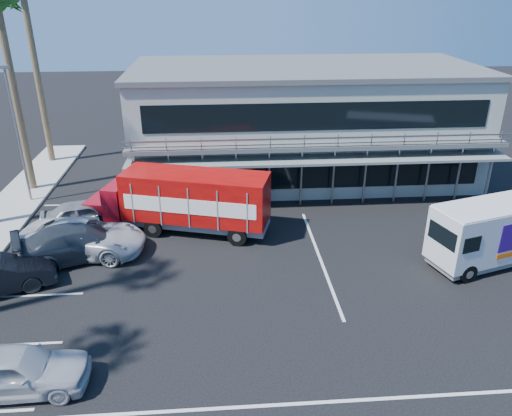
{
  "coord_description": "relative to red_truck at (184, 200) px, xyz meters",
  "views": [
    {
      "loc": [
        -2.69,
        -17.69,
        12.24
      ],
      "look_at": [
        -1.03,
        4.05,
        2.3
      ],
      "focal_mm": 35.0,
      "sensor_mm": 36.0,
      "label": 1
    }
  ],
  "objects": [
    {
      "name": "red_truck",
      "position": [
        0.0,
        0.0,
        0.0
      ],
      "size": [
        10.02,
        4.86,
        3.29
      ],
      "rotation": [
        0.0,
        0.0,
        -0.28
      ],
      "color": "maroon",
      "rests_on": "ground"
    },
    {
      "name": "parked_car_d",
      "position": [
        -4.85,
        -2.48,
        -0.95
      ],
      "size": [
        6.36,
        4.44,
        1.71
      ],
      "primitive_type": "imported",
      "rotation": [
        0.0,
        0.0,
        1.96
      ],
      "color": "#2A3038",
      "rests_on": "ground"
    },
    {
      "name": "parked_car_e",
      "position": [
        -5.32,
        0.72,
        -1.01
      ],
      "size": [
        4.98,
        3.04,
        1.58
      ],
      "primitive_type": "imported",
      "rotation": [
        0.0,
        0.0,
        1.84
      ],
      "color": "gray",
      "rests_on": "ground"
    },
    {
      "name": "parked_car_a",
      "position": [
        -4.85,
        -11.15,
        -1.01
      ],
      "size": [
        4.71,
        2.0,
        1.59
      ],
      "primitive_type": "imported",
      "rotation": [
        0.0,
        0.0,
        1.6
      ],
      "color": "#B4B6BC",
      "rests_on": "ground"
    },
    {
      "name": "ground",
      "position": [
        4.65,
        -6.48,
        -1.81
      ],
      "size": [
        120.0,
        120.0,
        0.0
      ],
      "primitive_type": "plane",
      "color": "black",
      "rests_on": "ground"
    },
    {
      "name": "white_van",
      "position": [
        14.64,
        -4.48,
        -0.17
      ],
      "size": [
        6.66,
        3.87,
        3.08
      ],
      "rotation": [
        0.0,
        0.0,
        0.29
      ],
      "color": "silver",
      "rests_on": "ground"
    },
    {
      "name": "parked_car_c",
      "position": [
        -4.85,
        -2.08,
        -0.96
      ],
      "size": [
        6.39,
        3.6,
        1.69
      ],
      "primitive_type": "imported",
      "rotation": [
        0.0,
        0.0,
        1.43
      ],
      "color": "silver",
      "rests_on": "ground"
    },
    {
      "name": "light_pole_far",
      "position": [
        -9.55,
        4.52,
        2.7
      ],
      "size": [
        0.5,
        0.25,
        8.09
      ],
      "color": "gray",
      "rests_on": "ground"
    },
    {
      "name": "building",
      "position": [
        7.65,
        8.46,
        1.85
      ],
      "size": [
        22.4,
        12.0,
        7.3
      ],
      "color": "#A1A89A",
      "rests_on": "ground"
    }
  ]
}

